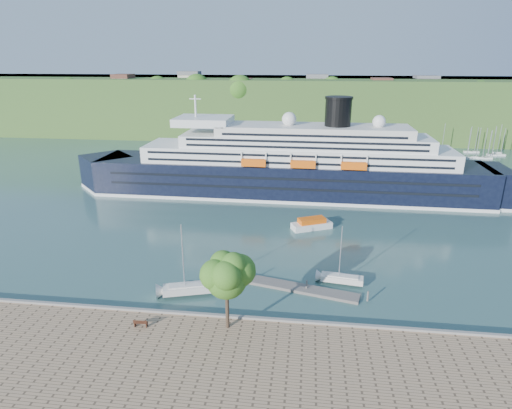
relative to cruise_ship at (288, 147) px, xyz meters
name	(u,v)px	position (x,y,z in m)	size (l,w,h in m)	color
ground	(244,324)	(-2.70, -55.59, -12.09)	(400.00, 400.00, 0.00)	#2D504D
far_hillside	(293,106)	(-2.70, 89.41, -0.09)	(400.00, 50.00, 24.00)	#345B24
quay_coping	(243,317)	(-2.70, -55.79, -10.94)	(220.00, 0.50, 0.30)	slate
cruise_ship	(288,147)	(0.00, 0.00, 0.00)	(107.64, 15.67, 24.17)	black
park_bench	(141,322)	(-15.11, -59.04, -10.51)	(1.79, 0.73, 1.15)	#401F12
promenade_tree	(227,288)	(-4.35, -57.84, -5.54)	(6.70, 6.70, 11.09)	#2C5E18
floating_pontoon	(292,287)	(3.16, -45.77, -11.87)	(19.86, 2.43, 0.44)	slate
sailboat_white_near	(187,262)	(-11.62, -49.52, -6.80)	(8.19, 2.28, 10.58)	silver
sailboat_white_far	(344,257)	(10.61, -43.59, -7.58)	(6.98, 1.94, 9.01)	silver
tender_launch	(312,223)	(6.05, -21.86, -10.96)	(8.15, 2.79, 2.25)	#E7590D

